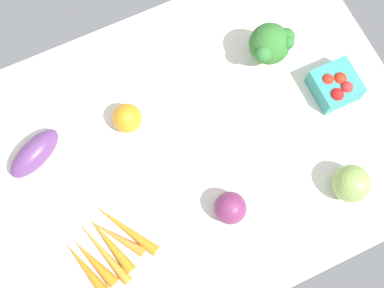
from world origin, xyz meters
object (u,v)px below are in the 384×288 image
(heirloom_tomato_orange, at_px, (127,118))
(eggplant, at_px, (35,153))
(broccoli_head, at_px, (271,44))
(berry_basket, at_px, (335,85))
(red_onion_center, at_px, (230,208))
(carrot_bunch, at_px, (106,249))
(heirloom_tomato_green, at_px, (351,184))

(heirloom_tomato_orange, bearing_deg, eggplant, 176.87)
(broccoli_head, distance_m, berry_basket, 0.18)
(red_onion_center, bearing_deg, broccoli_head, 50.05)
(carrot_bunch, relative_size, berry_basket, 2.06)
(heirloom_tomato_green, xyz_separation_m, carrot_bunch, (-0.55, 0.10, -0.03))
(heirloom_tomato_green, distance_m, eggplant, 0.72)
(carrot_bunch, bearing_deg, heirloom_tomato_green, -10.49)
(eggplant, bearing_deg, carrot_bunch, -101.56)
(carrot_bunch, relative_size, eggplant, 1.47)
(red_onion_center, distance_m, broccoli_head, 0.40)
(heirloom_tomato_green, relative_size, heirloom_tomato_orange, 1.23)
(red_onion_center, xyz_separation_m, carrot_bunch, (-0.28, 0.04, -0.02))
(eggplant, bearing_deg, heirloom_tomato_green, -56.23)
(heirloom_tomato_green, relative_size, broccoli_head, 0.70)
(eggplant, bearing_deg, broccoli_head, -25.39)
(carrot_bunch, bearing_deg, red_onion_center, -7.29)
(eggplant, bearing_deg, heirloom_tomato_orange, -28.47)
(berry_basket, distance_m, eggplant, 0.72)
(heirloom_tomato_green, bearing_deg, red_onion_center, 166.18)
(heirloom_tomato_green, height_order, red_onion_center, heirloom_tomato_green)
(red_onion_center, bearing_deg, heirloom_tomato_orange, 113.05)
(red_onion_center, bearing_deg, berry_basket, 23.85)
(red_onion_center, height_order, berry_basket, red_onion_center)
(carrot_bunch, xyz_separation_m, eggplant, (-0.07, 0.27, 0.02))
(red_onion_center, xyz_separation_m, berry_basket, (0.36, 0.16, -0.01))
(broccoli_head, xyz_separation_m, carrot_bunch, (-0.54, -0.27, -0.06))
(red_onion_center, bearing_deg, carrot_bunch, 172.71)
(heirloom_tomato_green, distance_m, red_onion_center, 0.27)
(heirloom_tomato_green, bearing_deg, carrot_bunch, 169.51)
(heirloom_tomato_orange, xyz_separation_m, carrot_bunch, (-0.16, -0.25, -0.02))
(broccoli_head, relative_size, berry_basket, 1.24)
(red_onion_center, bearing_deg, eggplant, 139.03)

